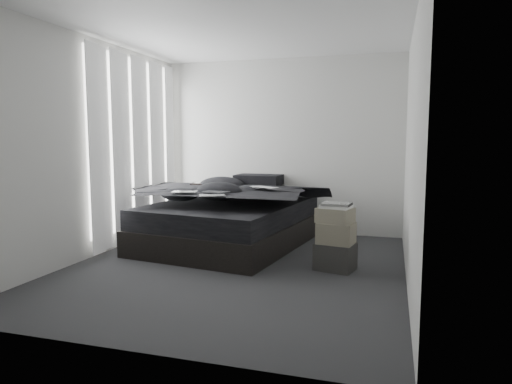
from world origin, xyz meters
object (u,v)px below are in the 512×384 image
(bed, at_px, (230,233))
(box_lower, at_px, (335,256))
(laptop, at_px, (261,182))
(side_stand, at_px, (206,208))

(bed, xyz_separation_m, box_lower, (1.50, -0.80, -0.01))
(bed, height_order, laptop, laptop)
(bed, height_order, side_stand, side_stand)
(laptop, distance_m, side_stand, 1.30)
(side_stand, relative_size, box_lower, 1.89)
(laptop, distance_m, box_lower, 1.51)
(box_lower, bearing_deg, side_stand, 146.35)
(bed, relative_size, side_stand, 3.12)
(bed, bearing_deg, laptop, 7.50)
(bed, xyz_separation_m, side_stand, (-0.60, 0.60, 0.22))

